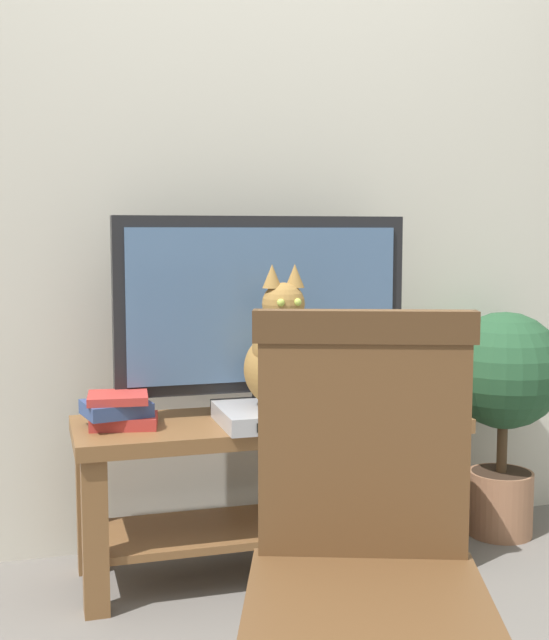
{
  "coord_description": "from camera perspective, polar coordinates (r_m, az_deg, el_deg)",
  "views": [
    {
      "loc": [
        -0.7,
        -1.91,
        1.07
      ],
      "look_at": [
        -0.01,
        0.46,
        0.8
      ],
      "focal_mm": 46.47,
      "sensor_mm": 36.0,
      "label": 1
    }
  ],
  "objects": [
    {
      "name": "cat",
      "position": [
        2.45,
        0.46,
        -2.44
      ],
      "size": [
        0.21,
        0.3,
        0.43
      ],
      "color": "olive",
      "rests_on": "media_box"
    },
    {
      "name": "book_stack",
      "position": [
        2.49,
        -10.65,
        -6.11
      ],
      "size": [
        0.23,
        0.19,
        0.1
      ],
      "color": "#B2332D",
      "rests_on": "tv_stand"
    },
    {
      "name": "back_wall",
      "position": [
        2.89,
        -2.06,
        12.73
      ],
      "size": [
        7.0,
        0.12,
        2.8
      ],
      "primitive_type": "cube",
      "color": "beige",
      "rests_on": "ground"
    },
    {
      "name": "tv",
      "position": [
        2.61,
        -0.81,
        0.66
      ],
      "size": [
        0.93,
        0.2,
        0.62
      ],
      "color": "black",
      "rests_on": "tv_stand"
    },
    {
      "name": "media_box",
      "position": [
        2.5,
        0.34,
        -6.55
      ],
      "size": [
        0.36,
        0.29,
        0.05
      ],
      "color": "#ADADB2",
      "rests_on": "tv_stand"
    },
    {
      "name": "potted_plant",
      "position": [
        3.0,
        15.5,
        -4.71
      ],
      "size": [
        0.41,
        0.41,
        0.79
      ],
      "color": "#9E6B4C",
      "rests_on": "ground"
    },
    {
      "name": "tv_stand",
      "position": [
        2.62,
        -0.31,
        -9.9
      ],
      "size": [
        1.2,
        0.41,
        0.49
      ],
      "color": "brown",
      "rests_on": "ground"
    },
    {
      "name": "wooden_chair",
      "position": [
        1.5,
        6.3,
        -14.82
      ],
      "size": [
        0.52,
        0.52,
        0.92
      ],
      "color": "brown",
      "rests_on": "ground"
    }
  ]
}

